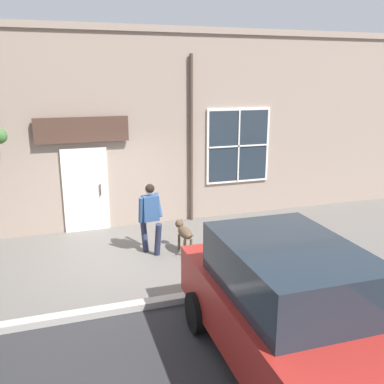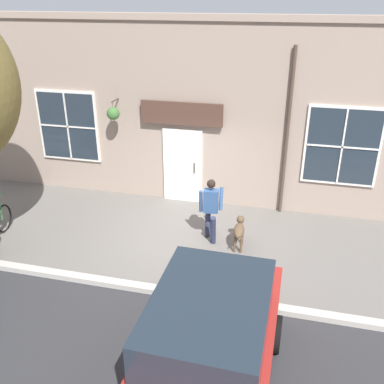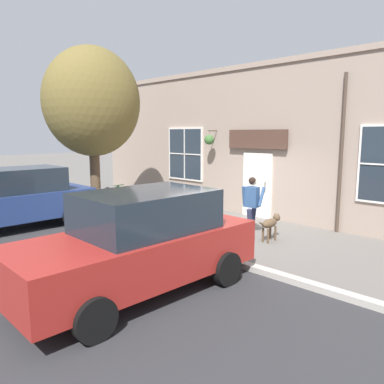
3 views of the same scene
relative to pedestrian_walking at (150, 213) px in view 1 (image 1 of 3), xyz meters
The scene contains 5 objects.
ground_plane 1.16m from the pedestrian_walking, 70.42° to the right, with size 90.00×90.00×0.00m, color #66605B.
storefront_facade 2.70m from the pedestrian_walking, 162.58° to the right, with size 0.95×18.00×4.96m.
pedestrian_walking is the anchor object (origin of this frame).
dog_on_leash 0.87m from the pedestrian_walking, 77.17° to the left, with size 1.01×0.28×0.68m.
parked_car_mid_block 4.50m from the pedestrian_walking, 10.75° to the left, with size 4.33×1.99×1.75m.
Camera 1 is at (8.38, -1.24, 3.78)m, focal length 40.00 mm.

